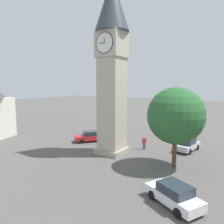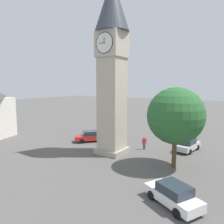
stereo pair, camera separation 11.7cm
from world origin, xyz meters
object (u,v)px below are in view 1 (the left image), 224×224
at_px(car_silver_kerb, 174,194).
at_px(pedestrian, 144,142).
at_px(clock_tower, 112,53).
at_px(car_white_side, 90,136).
at_px(car_blue_kerb, 177,131).
at_px(tree, 176,116).
at_px(car_red_corner, 187,145).

relative_size(car_silver_kerb, pedestrian, 2.63).
relative_size(clock_tower, car_white_side, 4.74).
distance_m(car_blue_kerb, car_white_side, 14.13).
xyz_separation_m(car_blue_kerb, tree, (-3.94, 13.46, 4.37)).
bearing_deg(car_silver_kerb, car_red_corner, -79.07).
bearing_deg(pedestrian, car_blue_kerb, -96.26).
bearing_deg(tree, car_silver_kerb, 107.79).
bearing_deg(tree, car_blue_kerb, -73.71).
bearing_deg(pedestrian, tree, 143.71).
distance_m(clock_tower, tree, 10.07).
bearing_deg(tree, car_red_corner, -86.90).
height_order(car_silver_kerb, car_red_corner, same).
bearing_deg(clock_tower, car_red_corner, -140.89).
relative_size(clock_tower, car_silver_kerb, 4.52).
bearing_deg(clock_tower, tree, 178.00).
xyz_separation_m(clock_tower, car_red_corner, (-7.27, -5.91, -10.96)).
bearing_deg(car_blue_kerb, tree, 106.29).
distance_m(clock_tower, pedestrian, 11.54).
bearing_deg(car_silver_kerb, tree, -72.21).
bearing_deg(car_white_side, car_blue_kerb, -130.63).
xyz_separation_m(car_blue_kerb, car_silver_kerb, (-6.10, 20.20, 0.00)).
relative_size(clock_tower, pedestrian, 11.87).
bearing_deg(car_white_side, clock_tower, 155.85).
relative_size(car_red_corner, pedestrian, 2.55).
distance_m(car_silver_kerb, tree, 8.31).
bearing_deg(car_blue_kerb, car_silver_kerb, 106.80).
bearing_deg(tree, clock_tower, -2.00).
bearing_deg(pedestrian, car_silver_kerb, 124.55).
bearing_deg(car_red_corner, car_silver_kerb, 100.93).
relative_size(pedestrian, tree, 0.21).
bearing_deg(clock_tower, car_white_side, -24.15).
relative_size(clock_tower, tree, 2.54).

